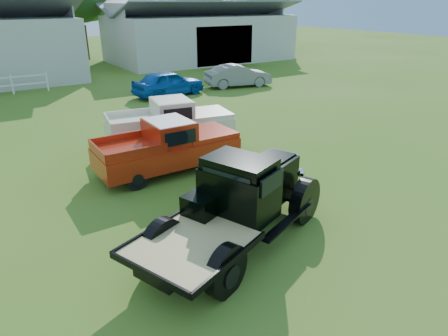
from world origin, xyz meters
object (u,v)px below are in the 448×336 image
vintage_flatbed (237,203)px  misc_car_blue (168,83)px  misc_car_grey (238,76)px  red_pickup (167,146)px  white_pickup (170,123)px

vintage_flatbed → misc_car_blue: size_ratio=1.22×
vintage_flatbed → misc_car_grey: (10.51, 15.21, -0.34)m
red_pickup → white_pickup: size_ratio=0.98×
white_pickup → misc_car_blue: size_ratio=1.13×
red_pickup → vintage_flatbed: bearing=-96.4°
vintage_flatbed → misc_car_blue: 16.19m
vintage_flatbed → white_pickup: vintage_flatbed is taller
vintage_flatbed → white_pickup: size_ratio=1.08×
misc_car_grey → white_pickup: bearing=145.8°
vintage_flatbed → red_pickup: size_ratio=1.10×
vintage_flatbed → red_pickup: bearing=62.4°
red_pickup → misc_car_blue: size_ratio=1.11×
vintage_flatbed → white_pickup: (1.68, 7.01, -0.15)m
red_pickup → misc_car_grey: (10.01, 10.44, -0.17)m
red_pickup → misc_car_blue: (4.98, 10.46, -0.14)m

